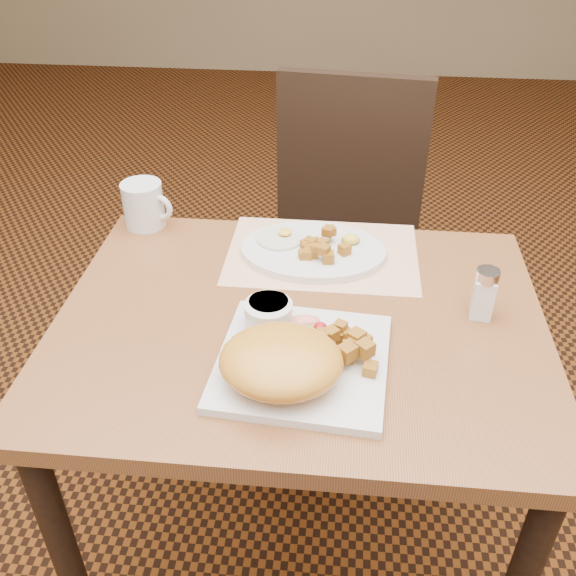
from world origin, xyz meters
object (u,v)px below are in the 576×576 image
Objects in this scene: coffee_mug at (144,205)px; table at (299,363)px; chair_far at (342,238)px; salt_shaker at (484,293)px; plate_oval at (313,251)px; plate_square at (302,362)px.

table is at bearing -39.59° from coffee_mug.
chair_far is at bearing 84.11° from table.
coffee_mug is at bearing 159.14° from salt_shaker.
coffee_mug is (-0.44, -0.34, 0.26)m from chair_far.
salt_shaker is at bearing 119.83° from chair_far.
coffee_mug reaches higher than table.
chair_far is (0.07, 0.65, -0.10)m from table.
chair_far is 0.71m from salt_shaker.
plate_oval is at bearing -13.39° from coffee_mug.
table is 0.37m from salt_shaker.
plate_oval reaches higher than plate_square.
table is 0.25m from plate_oval.
coffee_mug is at bearing 131.75° from plate_square.
chair_far is 0.49m from plate_oval.
table is at bearing -92.43° from plate_oval.
plate_oval is (-0.01, 0.35, 0.00)m from plate_square.
plate_square is 2.80× the size of salt_shaker.
plate_square is at bearing -151.71° from salt_shaker.
chair_far is at bearing 82.37° from plate_oval.
salt_shaker reaches higher than table.
chair_far reaches higher than plate_square.
table is at bearing 96.69° from plate_square.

